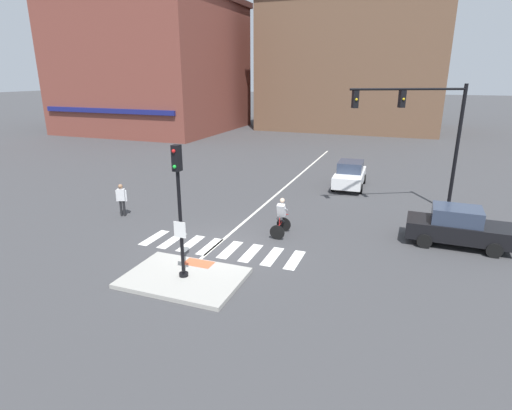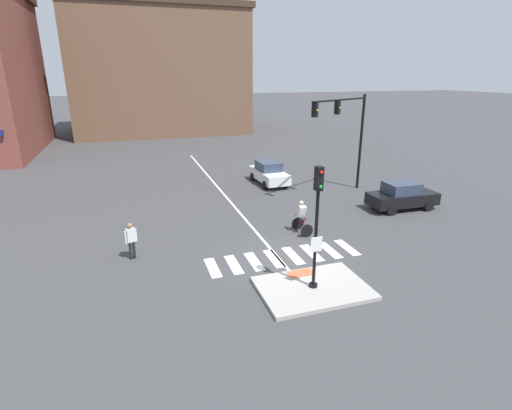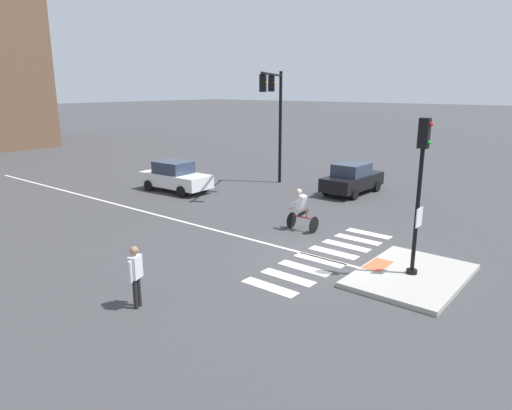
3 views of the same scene
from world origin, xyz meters
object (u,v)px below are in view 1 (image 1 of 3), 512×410
(pedestrian_at_curb_left, at_px, (122,197))
(car_black_cross_right, at_px, (458,227))
(car_white_eastbound_far, at_px, (350,175))
(cyclist, at_px, (281,216))
(signal_pole, at_px, (179,200))
(traffic_light_mast, at_px, (425,124))

(pedestrian_at_curb_left, bearing_deg, car_black_cross_right, 7.08)
(car_white_eastbound_far, relative_size, car_black_cross_right, 1.01)
(cyclist, bearing_deg, signal_pole, -110.06)
(signal_pole, height_order, car_white_eastbound_far, signal_pole)
(traffic_light_mast, distance_m, car_black_cross_right, 5.66)
(cyclist, distance_m, pedestrian_at_curb_left, 8.26)
(car_white_eastbound_far, bearing_deg, traffic_light_mast, -44.47)
(car_white_eastbound_far, bearing_deg, signal_pole, -103.69)
(cyclist, bearing_deg, car_black_cross_right, 11.98)
(car_black_cross_right, xyz_separation_m, cyclist, (-7.23, -1.53, 0.06))
(signal_pole, relative_size, cyclist, 2.73)
(cyclist, relative_size, pedestrian_at_curb_left, 1.01)
(car_white_eastbound_far, distance_m, cyclist, 9.48)
(car_white_eastbound_far, bearing_deg, car_black_cross_right, -54.37)
(car_white_eastbound_far, height_order, car_black_cross_right, same)
(car_black_cross_right, distance_m, cyclist, 7.39)
(pedestrian_at_curb_left, bearing_deg, car_white_eastbound_far, 44.52)
(signal_pole, xyz_separation_m, traffic_light_mast, (7.48, 10.71, 1.61))
(car_white_eastbound_far, height_order, cyclist, cyclist)
(car_black_cross_right, bearing_deg, signal_pole, -143.47)
(traffic_light_mast, xyz_separation_m, cyclist, (-5.57, -5.47, -3.65))
(pedestrian_at_curb_left, bearing_deg, cyclist, 2.70)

